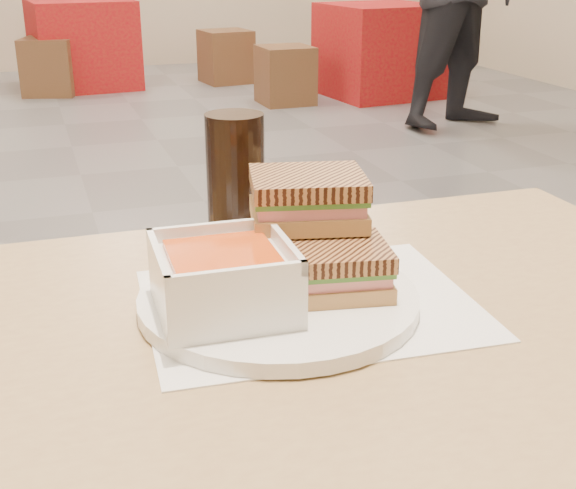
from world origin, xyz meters
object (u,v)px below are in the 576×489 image
object	(u,v)px
main_table	(189,473)
bg_chair_2r	(226,57)
bg_chair_1r	(395,63)
cola_glass	(236,176)
panini_lower	(333,268)
bg_table_1	(379,50)
bg_table_2	(83,44)
plate	(278,299)
bg_chair_1l	(285,75)
bg_chair_2l	(50,66)
soup_bowl	(224,281)

from	to	relation	value
main_table	bg_chair_2r	size ratio (longest dim) A/B	2.80
bg_chair_1r	cola_glass	bearing A→B (deg)	-118.76
panini_lower	bg_table_1	world-z (taller)	panini_lower
bg_table_1	bg_chair_2r	distance (m)	1.38
bg_table_1	bg_chair_2r	size ratio (longest dim) A/B	1.99
bg_table_2	bg_chair_1r	size ratio (longest dim) A/B	1.75
plate	bg_table_1	size ratio (longest dim) A/B	0.32
bg_table_2	bg_chair_1l	world-z (taller)	bg_table_2
bg_table_2	bg_chair_2r	world-z (taller)	bg_table_2
cola_glass	bg_chair_2l	size ratio (longest dim) A/B	0.32
soup_bowl	panini_lower	xyz separation A→B (m)	(0.11, 0.01, -0.01)
plate	panini_lower	bearing A→B (deg)	-12.11
panini_lower	bg_chair_1l	distance (m)	5.00
cola_glass	bg_table_1	world-z (taller)	cola_glass
cola_glass	bg_chair_1r	bearing A→B (deg)	61.24
cola_glass	bg_chair_2r	distance (m)	5.76
main_table	plate	distance (m)	0.18
soup_bowl	bg_table_2	size ratio (longest dim) A/B	0.15
main_table	bg_table_2	bearing A→B (deg)	86.40
bg_table_2	bg_chair_1r	xyz separation A→B (m)	(2.26, -1.12, -0.10)
main_table	bg_chair_2r	world-z (taller)	main_table
bg_chair_1l	bg_chair_2l	bearing A→B (deg)	149.66
panini_lower	bg_table_2	world-z (taller)	panini_lower
bg_table_2	bg_chair_2r	distance (m)	1.17
panini_lower	bg_table_1	xyz separation A→B (m)	(2.33, 4.81, -0.45)
bg_table_1	bg_chair_2l	xyz separation A→B (m)	(-2.40, 0.86, -0.13)
plate	bg_table_2	distance (m)	5.94
soup_bowl	panini_lower	bearing A→B (deg)	4.21
bg_chair_1l	cola_glass	bearing A→B (deg)	-109.37
cola_glass	bg_table_2	world-z (taller)	cola_glass
main_table	panini_lower	world-z (taller)	panini_lower
bg_chair_1r	bg_chair_2l	world-z (taller)	bg_chair_1r
panini_lower	soup_bowl	bearing A→B (deg)	-175.79
panini_lower	bg_table_2	xyz separation A→B (m)	(0.21, 5.93, -0.45)
plate	bg_chair_2r	size ratio (longest dim) A/B	0.64
bg_chair_1l	bg_chair_1r	world-z (taller)	bg_chair_1r
bg_chair_1r	bg_chair_2r	bearing A→B (deg)	138.61
bg_chair_2r	bg_chair_1r	bearing A→B (deg)	-41.39
bg_table_2	bg_chair_2l	distance (m)	0.41
bg_chair_2l	bg_chair_2r	bearing A→B (deg)	4.63
bg_chair_1r	bg_chair_1l	bearing A→B (deg)	-174.74
bg_chair_2l	soup_bowl	bearing A→B (deg)	-90.42
plate	bg_table_2	xyz separation A→B (m)	(0.27, 5.92, -0.41)
main_table	bg_chair_1r	distance (m)	5.56
soup_bowl	bg_chair_2l	bearing A→B (deg)	89.58
bg_table_1	bg_chair_2r	xyz separation A→B (m)	(-0.96, 0.98, -0.13)
bg_chair_1r	bg_chair_2l	bearing A→B (deg)	161.38
bg_chair_1l	bg_chair_2l	size ratio (longest dim) A/B	0.87
soup_bowl	bg_chair_2l	size ratio (longest dim) A/B	0.27
main_table	plate	world-z (taller)	plate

